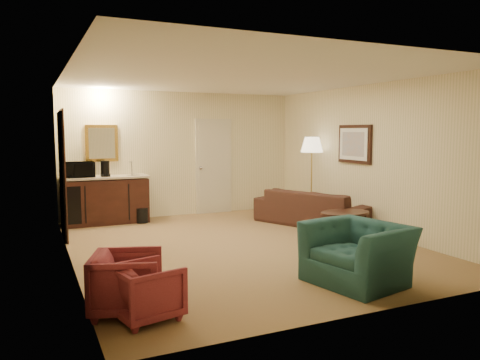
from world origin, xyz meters
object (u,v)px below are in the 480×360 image
(coffee_table, at_px, (345,227))
(microwave, at_px, (80,168))
(teal_armchair, at_px, (358,243))
(rose_chair_near, at_px, (127,280))
(floor_lamp, at_px, (311,178))
(coffee_maker, at_px, (105,169))
(wetbar_cabinet, at_px, (105,200))
(sofa, at_px, (314,202))
(rose_chair_far, at_px, (147,289))
(waste_bin, at_px, (142,215))

(coffee_table, bearing_deg, microwave, 139.84)
(teal_armchair, distance_m, rose_chair_near, 2.66)
(teal_armchair, bearing_deg, rose_chair_near, -106.41)
(floor_lamp, distance_m, coffee_maker, 4.05)
(microwave, bearing_deg, coffee_maker, -8.35)
(coffee_table, height_order, microwave, microwave)
(teal_armchair, height_order, coffee_maker, coffee_maker)
(wetbar_cabinet, relative_size, sofa, 0.72)
(rose_chair_far, relative_size, floor_lamp, 0.35)
(microwave, xyz_separation_m, coffee_maker, (0.45, -0.07, -0.03))
(rose_chair_near, relative_size, coffee_maker, 2.22)
(wetbar_cabinet, xyz_separation_m, rose_chair_far, (-0.36, -4.95, -0.16))
(rose_chair_far, relative_size, microwave, 1.14)
(wetbar_cabinet, distance_m, microwave, 0.78)
(rose_chair_near, xyz_separation_m, waste_bin, (1.15, 4.48, -0.19))
(wetbar_cabinet, distance_m, waste_bin, 0.76)
(coffee_table, bearing_deg, rose_chair_far, -153.93)
(floor_lamp, relative_size, waste_bin, 5.75)
(coffee_maker, bearing_deg, rose_chair_near, -108.57)
(sofa, bearing_deg, rose_chair_far, 103.77)
(wetbar_cabinet, xyz_separation_m, waste_bin, (0.65, -0.24, -0.31))
(rose_chair_near, xyz_separation_m, coffee_maker, (0.50, 4.64, 0.74))
(rose_chair_near, bearing_deg, teal_armchair, -75.62)
(wetbar_cabinet, relative_size, microwave, 3.14)
(sofa, bearing_deg, microwave, 41.25)
(waste_bin, xyz_separation_m, microwave, (-1.10, 0.24, 0.95))
(sofa, xyz_separation_m, teal_armchair, (-1.45, -3.11, 0.03))
(sofa, distance_m, microwave, 4.48)
(rose_chair_near, bearing_deg, rose_chair_far, -129.87)
(coffee_table, distance_m, waste_bin, 3.94)
(waste_bin, height_order, coffee_maker, coffee_maker)
(floor_lamp, bearing_deg, sofa, -116.86)
(wetbar_cabinet, xyz_separation_m, sofa, (3.60, -1.81, -0.02))
(floor_lamp, bearing_deg, rose_chair_near, -141.99)
(microwave, bearing_deg, rose_chair_far, -88.00)
(wetbar_cabinet, relative_size, rose_chair_far, 2.76)
(coffee_maker, bearing_deg, sofa, -38.18)
(teal_armchair, height_order, coffee_table, teal_armchair)
(rose_chair_near, xyz_separation_m, microwave, (0.05, 4.72, 0.76))
(sofa, distance_m, coffee_table, 1.40)
(sofa, xyz_separation_m, microwave, (-4.05, 1.81, 0.65))
(rose_chair_near, height_order, coffee_table, rose_chair_near)
(rose_chair_near, relative_size, waste_bin, 2.30)
(sofa, relative_size, coffee_table, 2.66)
(teal_armchair, bearing_deg, sofa, 142.88)
(wetbar_cabinet, bearing_deg, floor_lamp, -18.92)
(teal_armchair, height_order, floor_lamp, floor_lamp)
(sofa, distance_m, waste_bin, 3.36)
(wetbar_cabinet, distance_m, coffee_maker, 0.62)
(coffee_table, bearing_deg, teal_armchair, -123.15)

